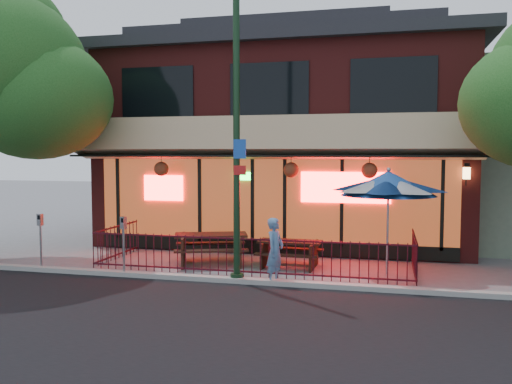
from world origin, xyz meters
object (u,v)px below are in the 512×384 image
picnic_table_left (211,244)px  parking_meter_near (124,236)px  street_light (237,151)px  picnic_table_right (290,250)px  patio_umbrella (388,183)px  parking_meter_far (40,232)px  pedestrian (275,251)px

picnic_table_left → parking_meter_near: bearing=-131.0°
street_light → picnic_table_right: street_light is taller
picnic_table_left → parking_meter_near: size_ratio=1.58×
picnic_table_right → parking_meter_near: bearing=-152.0°
street_light → patio_umbrella: size_ratio=2.56×
patio_umbrella → parking_meter_far: 9.15m
pedestrian → parking_meter_far: size_ratio=1.05×
picnic_table_right → parking_meter_far: parking_meter_far is taller
pedestrian → street_light: bearing=108.5°
picnic_table_left → pedestrian: 2.84m
picnic_table_right → patio_umbrella: size_ratio=0.63×
patio_umbrella → pedestrian: bearing=-147.6°
picnic_table_left → parking_meter_far: 4.53m
street_light → picnic_table_left: bearing=124.7°
street_light → picnic_table_left: (-1.27, 1.84, -2.59)m
picnic_table_right → pedestrian: bearing=-90.3°
picnic_table_left → parking_meter_near: parking_meter_near is taller
pedestrian → parking_meter_near: size_ratio=1.04×
picnic_table_left → patio_umbrella: (4.79, -0.15, 1.78)m
parking_meter_far → patio_umbrella: bearing=10.8°
street_light → parking_meter_near: street_light is taller
parking_meter_far → picnic_table_right: bearing=17.4°
street_light → pedestrian: (0.93, 0.05, -2.36)m
parking_meter_near → parking_meter_far: (-2.45, 0.08, -0.00)m
street_light → picnic_table_right: bearing=64.7°
picnic_table_left → street_light: bearing=-55.3°
pedestrian → parking_meter_far: (-6.31, -0.05, 0.23)m
picnic_table_left → pedestrian: (2.20, -1.79, 0.23)m
picnic_table_right → street_light: bearing=-115.3°
picnic_table_left → picnic_table_right: (2.21, 0.14, -0.08)m
picnic_table_right → parking_meter_far: size_ratio=1.15×
picnic_table_left → picnic_table_right: bearing=3.6°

